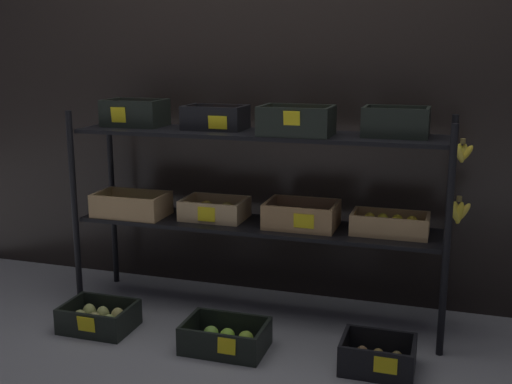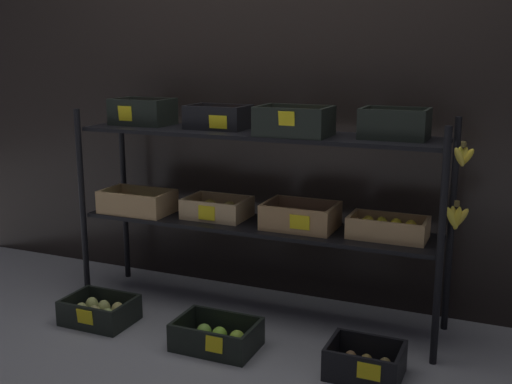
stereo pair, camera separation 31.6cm
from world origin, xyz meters
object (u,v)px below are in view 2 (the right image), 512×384
display_rack (257,178)px  crate_ground_apple_green (217,338)px  crate_ground_pear (100,312)px  crate_ground_kiwi (365,364)px

display_rack → crate_ground_apple_green: (-0.01, -0.44, -0.67)m
display_rack → crate_ground_apple_green: size_ratio=5.24×
crate_ground_pear → crate_ground_apple_green: 0.67m
display_rack → crate_ground_pear: 1.05m
crate_ground_kiwi → crate_ground_pear: bearing=-179.9°
display_rack → crate_ground_kiwi: size_ratio=6.34×
crate_ground_pear → crate_ground_apple_green: bearing=-1.5°
crate_ground_pear → crate_ground_apple_green: size_ratio=0.90×
crate_ground_pear → crate_ground_kiwi: crate_ground_kiwi is taller
display_rack → crate_ground_apple_green: display_rack is taller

